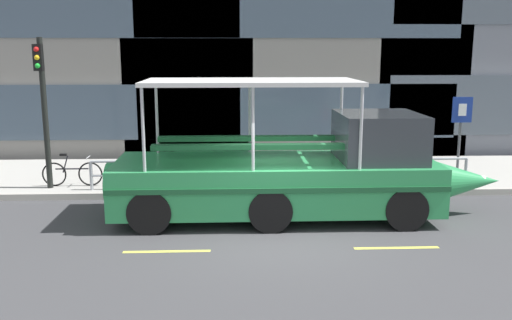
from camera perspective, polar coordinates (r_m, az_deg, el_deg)
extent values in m
plane|color=#3D3D3F|center=(12.66, 2.33, -7.52)|extent=(120.00, 120.00, 0.00)
cube|color=#A8A59E|center=(18.02, 0.84, -1.50)|extent=(32.00, 4.80, 0.18)
cube|color=#B2ADA3|center=(15.61, 1.37, -3.52)|extent=(32.00, 0.18, 0.18)
cube|color=#DBD64C|center=(11.69, -9.19, -9.29)|extent=(1.80, 0.12, 0.01)
cube|color=#DBD64C|center=(12.10, 14.30, -8.77)|extent=(1.80, 0.12, 0.01)
cube|color=#3D4C5B|center=(21.07, -16.61, 4.71)|extent=(10.86, 0.06, 2.02)
cube|color=#3D4C5B|center=(20.99, -17.20, 14.70)|extent=(10.86, 0.06, 2.02)
cube|color=#3D4C5B|center=(20.58, 4.36, 5.01)|extent=(11.84, 0.06, 2.02)
cube|color=#3D4C5B|center=(20.51, 4.51, 15.27)|extent=(11.84, 0.06, 2.02)
cube|color=#4C5660|center=(22.92, 24.66, 5.16)|extent=(9.12, 0.06, 2.24)
cylinder|color=#9EA0A8|center=(15.76, 2.62, -0.01)|extent=(10.77, 0.07, 0.07)
cylinder|color=#9EA0A8|center=(15.85, 2.60, -1.45)|extent=(10.77, 0.06, 0.06)
cylinder|color=#9EA0A8|center=(16.28, -16.64, -1.58)|extent=(0.09, 0.09, 0.81)
cylinder|color=#9EA0A8|center=(15.94, -10.37, -1.56)|extent=(0.09, 0.09, 0.81)
cylinder|color=#9EA0A8|center=(15.79, -3.90, -1.51)|extent=(0.09, 0.09, 0.81)
cylinder|color=#9EA0A8|center=(15.85, 2.60, -1.45)|extent=(0.09, 0.09, 0.81)
cylinder|color=#9EA0A8|center=(16.10, 8.98, -1.38)|extent=(0.09, 0.09, 0.81)
cylinder|color=#9EA0A8|center=(16.55, 15.09, -1.28)|extent=(0.09, 0.09, 0.81)
cylinder|color=#9EA0A8|center=(17.18, 20.81, -1.19)|extent=(0.09, 0.09, 0.81)
cylinder|color=black|center=(16.65, -20.94, 4.42)|extent=(0.16, 0.16, 4.25)
cube|color=black|center=(16.37, -21.55, 9.81)|extent=(0.24, 0.20, 0.72)
sphere|color=red|center=(16.26, -21.74, 10.57)|extent=(0.14, 0.14, 0.14)
sphere|color=gold|center=(16.26, -21.68, 9.79)|extent=(0.14, 0.14, 0.14)
sphere|color=green|center=(16.27, -21.62, 9.02)|extent=(0.14, 0.14, 0.14)
cylinder|color=#4C4F54|center=(17.75, 20.25, 2.01)|extent=(0.08, 0.08, 2.50)
cube|color=navy|center=(17.59, 20.51, 4.88)|extent=(0.60, 0.04, 0.76)
cube|color=white|center=(17.57, 20.54, 4.87)|extent=(0.24, 0.01, 0.36)
torus|color=black|center=(16.79, -16.72, -1.39)|extent=(0.70, 0.04, 0.70)
torus|color=black|center=(17.08, -20.10, -1.40)|extent=(0.70, 0.04, 0.70)
cylinder|color=black|center=(16.90, -18.46, -0.87)|extent=(0.95, 0.04, 0.04)
cylinder|color=black|center=(16.92, -19.07, -0.41)|extent=(0.19, 0.04, 0.51)
cube|color=black|center=(16.88, -19.26, 0.52)|extent=(0.20, 0.08, 0.06)
cylinder|color=#A5A5AA|center=(16.70, -16.95, 0.28)|extent=(0.03, 0.46, 0.03)
cube|color=#2D9351|center=(13.64, 1.97, -2.41)|extent=(7.79, 2.59, 1.16)
cone|color=#2D9351|center=(14.79, 20.73, -2.06)|extent=(1.75, 1.10, 1.10)
cylinder|color=#2D9351|center=(13.90, -14.27, -2.50)|extent=(0.39, 1.10, 1.10)
cube|color=#19512C|center=(12.34, 2.45, -3.20)|extent=(7.79, 0.04, 0.12)
sphere|color=white|center=(14.96, 22.28, -1.83)|extent=(0.22, 0.22, 0.22)
cube|color=#33383D|center=(13.85, 12.51, 2.39)|extent=(1.95, 2.18, 1.14)
cube|color=silver|center=(13.24, -0.50, 8.05)|extent=(5.06, 2.38, 0.10)
cylinder|color=#B2B2B7|center=(14.74, 8.78, 4.44)|extent=(0.07, 0.07, 1.85)
cylinder|color=#B2B2B7|center=(12.53, 10.79, 3.18)|extent=(0.07, 0.07, 1.85)
cylinder|color=#B2B2B7|center=(14.46, -0.66, 4.44)|extent=(0.07, 0.07, 1.85)
cylinder|color=#B2B2B7|center=(12.20, -0.31, 3.16)|extent=(0.07, 0.07, 1.85)
cylinder|color=#B2B2B7|center=(14.59, -10.19, 4.33)|extent=(0.07, 0.07, 1.85)
cylinder|color=#B2B2B7|center=(12.35, -11.57, 3.03)|extent=(0.07, 0.07, 1.85)
cube|color=#19512C|center=(14.02, -0.58, 2.26)|extent=(4.66, 0.28, 0.12)
cube|color=#19512C|center=(12.79, -0.40, 1.38)|extent=(4.66, 0.28, 0.12)
cylinder|color=black|center=(15.36, 12.54, -2.46)|extent=(1.00, 0.28, 1.00)
cylinder|color=black|center=(13.16, 15.20, -4.92)|extent=(1.00, 0.28, 1.00)
cylinder|color=black|center=(14.87, 0.85, -2.65)|extent=(1.00, 0.28, 1.00)
cylinder|color=black|center=(12.57, 1.49, -5.27)|extent=(1.00, 0.28, 1.00)
cylinder|color=black|center=(14.96, -9.63, -2.72)|extent=(1.00, 0.28, 1.00)
cylinder|color=black|center=(12.68, -10.94, -5.33)|extent=(1.00, 0.28, 1.00)
cylinder|color=#1E2338|center=(17.57, 10.64, -0.28)|extent=(0.11, 0.11, 0.87)
cylinder|color=#1E2338|center=(17.56, 11.20, -0.31)|extent=(0.11, 0.11, 0.87)
cube|color=maroon|center=(17.43, 11.01, 2.09)|extent=(0.37, 0.28, 0.61)
cylinder|color=maroon|center=(17.46, 10.30, 2.03)|extent=(0.08, 0.08, 0.55)
cylinder|color=maroon|center=(17.43, 11.71, 1.96)|extent=(0.08, 0.08, 0.55)
sphere|color=#936B4C|center=(17.37, 11.07, 3.56)|extent=(0.24, 0.24, 0.24)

